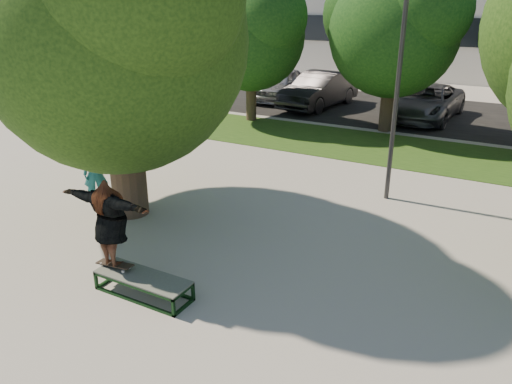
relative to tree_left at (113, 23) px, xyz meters
The scene contains 13 objects.
ground 6.26m from the tree_left, 14.31° to the right, with size 120.00×120.00×0.00m, color #9C9990.
grass_strip 10.87m from the tree_left, 57.80° to the left, with size 30.00×4.00×0.02m, color #204112.
asphalt_strip 16.13m from the tree_left, 73.93° to the left, with size 40.00×8.00×0.01m, color black.
tree_left is the anchor object (origin of this frame).
bg_tree_left 10.26m from the tree_left, 102.86° to the left, with size 5.28×4.51×5.77m.
bg_tree_mid 11.45m from the tree_left, 73.68° to the left, with size 5.76×4.92×6.24m.
lamppost 6.70m from the tree_left, 36.42° to the left, with size 0.25×0.15×6.11m.
grind_box 5.75m from the tree_left, 44.67° to the right, with size 1.80×0.60×0.38m.
skater_rig 4.68m from the tree_left, 52.27° to the right, with size 2.00×0.58×1.70m.
bystander 3.77m from the tree_left, behind, with size 0.59×0.39×1.62m, color #195E62.
car_silver_a 15.41m from the tree_left, 102.34° to the left, with size 1.85×4.59×1.56m, color #B2B2B7.
car_dark 14.26m from the tree_left, 92.94° to the left, with size 1.74×5.00×1.65m, color black.
car_grey 14.84m from the tree_left, 72.86° to the left, with size 2.41×5.22×1.45m, color slate.
Camera 1 is at (3.91, -7.32, 4.97)m, focal length 35.00 mm.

